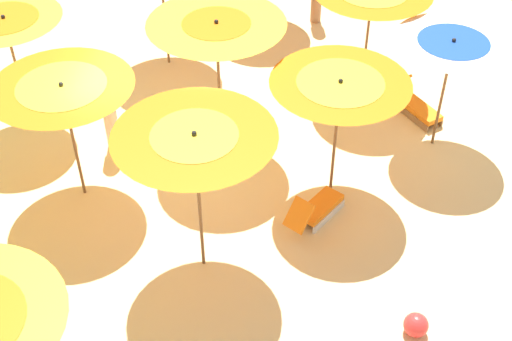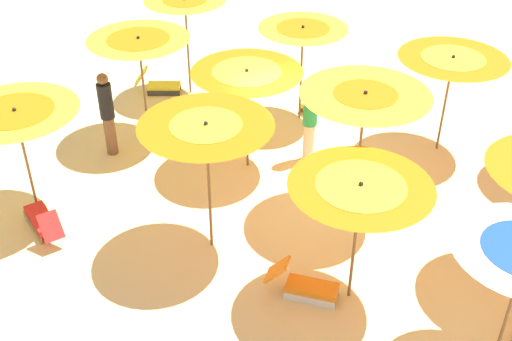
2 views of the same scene
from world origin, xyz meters
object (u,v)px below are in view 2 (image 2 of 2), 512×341
beach_umbrella_1 (139,48)px  beach_umbrella_2 (16,119)px  beach_umbrella_3 (303,37)px  lounger_4 (324,101)px  beach_umbrella_6 (452,66)px  beachgoer_0 (310,119)px  beach_umbrella_8 (360,194)px  beach_umbrella_4 (247,80)px  lounger_0 (160,85)px  beach_umbrella_7 (364,105)px  beach_umbrella_5 (206,135)px  beachgoer_2 (107,112)px  lounger_2 (305,285)px  lounger_1 (43,221)px  beach_umbrella_0 (185,7)px

beach_umbrella_1 → beach_umbrella_2: size_ratio=1.07×
beach_umbrella_3 → lounger_4: beach_umbrella_3 is taller
beach_umbrella_6 → beach_umbrella_1: bearing=65.4°
beachgoer_0 → lounger_4: bearing=31.0°
beach_umbrella_3 → beach_umbrella_8: (-5.59, 1.52, 0.00)m
beach_umbrella_3 → beach_umbrella_4: (-1.47, 1.80, -0.05)m
lounger_0 → lounger_4: lounger_0 is taller
beach_umbrella_7 → lounger_4: size_ratio=1.90×
beach_umbrella_2 → beach_umbrella_5: (-2.07, -2.82, 0.26)m
beach_umbrella_2 → beach_umbrella_5: 3.51m
beach_umbrella_2 → lounger_0: size_ratio=1.88×
beach_umbrella_7 → beachgoer_2: size_ratio=1.37×
beach_umbrella_2 → lounger_2: bearing=-134.1°
beachgoer_2 → beach_umbrella_1: bearing=-110.4°
beach_umbrella_1 → beach_umbrella_3: size_ratio=1.04×
beach_umbrella_8 → lounger_4: bearing=-21.1°
beach_umbrella_2 → beach_umbrella_1: bearing=-52.3°
beach_umbrella_1 → lounger_2: (-5.74, -1.32, -1.92)m
beach_umbrella_6 → beach_umbrella_7: (-1.38, 2.74, 0.33)m
beach_umbrella_7 → lounger_1: size_ratio=1.90×
beach_umbrella_2 → beachgoer_2: beach_umbrella_2 is taller
lounger_2 → beach_umbrella_0: bearing=125.6°
beach_umbrella_4 → beach_umbrella_7: 2.59m
beach_umbrella_5 → beach_umbrella_8: 2.61m
beach_umbrella_4 → lounger_2: 4.27m
beach_umbrella_6 → beachgoer_0: size_ratio=1.19×
lounger_2 → beachgoer_2: (5.32, 2.20, 0.78)m
beach_umbrella_4 → beachgoer_0: beach_umbrella_4 is taller
beach_umbrella_1 → beach_umbrella_5: 4.06m
lounger_0 → lounger_2: 7.72m
beach_umbrella_4 → beachgoer_2: (1.44, 2.58, -0.97)m
beach_umbrella_4 → beach_umbrella_8: size_ratio=0.99×
beach_umbrella_1 → lounger_0: (1.96, -0.72, -1.91)m
beach_umbrella_3 → lounger_2: 6.05m
beach_umbrella_1 → beach_umbrella_6: (-2.66, -5.80, -0.17)m
beach_umbrella_2 → beach_umbrella_6: 8.38m
beach_umbrella_0 → lounger_2: 7.72m
beach_umbrella_2 → beach_umbrella_4: (0.11, -4.26, -0.04)m
beach_umbrella_5 → beachgoer_0: bearing=-54.4°
beach_umbrella_0 → lounger_1: beach_umbrella_0 is taller
beach_umbrella_3 → lounger_2: size_ratio=1.95×
beach_umbrella_8 → beachgoer_0: 4.14m
beach_umbrella_5 → lounger_2: beach_umbrella_5 is taller
beach_umbrella_0 → lounger_2: size_ratio=2.08×
lounger_2 → beach_umbrella_5: bearing=158.5°
lounger_2 → lounger_4: 6.27m
lounger_4 → beach_umbrella_5: bearing=31.5°
beach_umbrella_6 → lounger_1: beach_umbrella_6 is taller
beach_umbrella_3 → lounger_0: beach_umbrella_3 is taller
beach_umbrella_8 → beachgoer_2: (5.57, 2.86, -1.03)m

